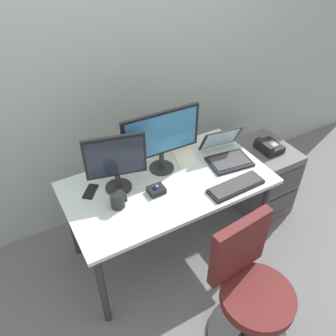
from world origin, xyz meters
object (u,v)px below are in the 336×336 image
monitor_main (161,137)px  monitor_side (116,161)px  paper_notepad (185,158)px  cell_phone (90,191)px  desk_phone (269,147)px  file_cabinet (261,177)px  office_chair (249,294)px  laptop (226,153)px  trackball_mouse (156,190)px  coffee_mug (118,200)px  keyboard (236,186)px

monitor_main → monitor_side: monitor_main is taller
paper_notepad → cell_phone: (-0.75, 0.00, -0.00)m
desk_phone → file_cabinet: bearing=63.2°
office_chair → laptop: (0.41, 0.84, 0.36)m
monitor_side → trackball_mouse: size_ratio=3.81×
office_chair → monitor_main: monitor_main is taller
monitor_side → coffee_mug: (-0.07, -0.16, -0.18)m
file_cabinet → trackball_mouse: 1.20m
laptop → trackball_mouse: (-0.63, -0.08, -0.03)m
office_chair → keyboard: size_ratio=2.25×
office_chair → paper_notepad: bearing=81.6°
paper_notepad → cell_phone: 0.75m
file_cabinet → cell_phone: size_ratio=4.41×
desk_phone → keyboard: size_ratio=0.48×
desk_phone → paper_notepad: (-0.74, 0.12, 0.08)m
file_cabinet → cell_phone: 1.56m
monitor_side → cell_phone: (-0.18, 0.06, -0.23)m
laptop → file_cabinet: bearing=4.8°
trackball_mouse → coffee_mug: coffee_mug is taller
desk_phone → office_chair: size_ratio=0.22×
desk_phone → coffee_mug: size_ratio=1.77×
monitor_side → paper_notepad: monitor_side is taller
office_chair → laptop: 1.01m
laptop → cell_phone: 1.03m
laptop → coffee_mug: (-0.90, -0.07, 0.01)m
monitor_main → cell_phone: bearing=178.4°
monitor_main → coffee_mug: (-0.42, -0.20, -0.22)m
keyboard → laptop: (0.14, 0.30, 0.04)m
office_chair → monitor_main: 1.14m
file_cabinet → desk_phone: bearing=-116.8°
monitor_side → keyboard: (0.70, -0.39, -0.22)m
keyboard → laptop: bearing=65.3°
desk_phone → laptop: (-0.47, -0.02, 0.12)m
file_cabinet → monitor_side: bearing=177.9°
monitor_main → cell_phone: 0.60m
monitor_side → cell_phone: bearing=162.9°
file_cabinet → cell_phone: bearing=176.1°
keyboard → office_chair: bearing=-117.0°
desk_phone → trackball_mouse: (-1.10, -0.10, 0.09)m
desk_phone → keyboard: 0.69m
trackball_mouse → office_chair: bearing=-74.1°
file_cabinet → office_chair: size_ratio=0.67×
laptop → paper_notepad: 0.31m
desk_phone → keyboard: (-0.61, -0.32, 0.08)m
laptop → coffee_mug: laptop is taller
desk_phone → office_chair: 1.26m
monitor_side → trackball_mouse: monitor_side is taller
monitor_side → paper_notepad: 0.61m
desk_phone → cell_phone: 1.49m
monitor_main → cell_phone: size_ratio=4.01×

